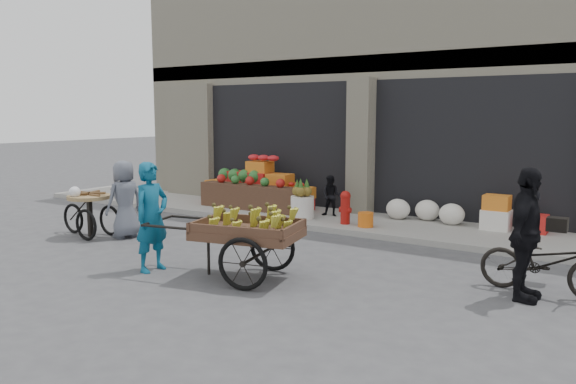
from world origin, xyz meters
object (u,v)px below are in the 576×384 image
Objects in this scene: vendor_woman at (152,217)px; cyclist at (526,234)px; banana_cart at (244,227)px; vendor_grey at (125,199)px; orange_bucket at (366,220)px; seated_person at (331,196)px; tricycle_cart at (89,209)px; bicycle at (545,262)px; fire_hydrant at (345,206)px; pineapple_bin at (302,207)px.

cyclist is (5.15, 1.66, 0.03)m from vendor_woman.
banana_cart is 1.76× the size of vendor_grey.
orange_bucket is 4.89m from vendor_grey.
vendor_woman is at bearing -104.15° from seated_person.
tricycle_cart is (-3.28, -4.05, -0.02)m from seated_person.
bicycle reaches higher than orange_bucket.
vendor_woman reaches higher than fire_hydrant.
pineapple_bin is 5.91m from bicycle.
seated_person reaches higher than bicycle.
vendor_grey is at bearing 60.41° from vendor_woman.
vendor_grey is at bearing -124.96° from pineapple_bin.
orange_bucket is 0.22× the size of tricycle_cart.
vendor_grey is at bearing -134.76° from seated_person.
pineapple_bin is 0.29× the size of cyclist.
vendor_grey reaches higher than tricycle_cart.
vendor_grey reaches higher than fire_hydrant.
orange_bucket is 0.34× the size of seated_person.
vendor_woman is at bearing -109.57° from orange_bucket.
cyclist is (5.17, -2.86, 0.51)m from pineapple_bin.
fire_hydrant is at bearing -52.88° from seated_person.
orange_bucket is at bearing -5.71° from fire_hydrant.
banana_cart is (-0.10, -3.99, 0.51)m from orange_bucket.
vendor_woman is at bearing -89.64° from pineapple_bin.
bicycle is 0.97× the size of cyclist.
tricycle_cart is at bearing -139.44° from fire_hydrant.
vendor_grey is 0.87× the size of cyclist.
seated_person is at bearing 154.71° from vendor_grey.
fire_hydrant is at bearing 57.10° from cyclist.
tricycle_cart is 0.81× the size of cyclist.
banana_cart is 1.90× the size of tricycle_cart.
vendor_woman is 1.20× the size of tricycle_cart.
fire_hydrant is 0.96m from seated_person.
banana_cart is at bearing -7.09° from tricycle_cart.
vendor_woman is at bearing 67.59° from vendor_grey.
banana_cart is 4.21m from bicycle.
pineapple_bin is 4.50m from tricycle_cart.
tricycle_cart is 8.08m from cyclist.
bicycle is at bearing 8.03° from tricycle_cart.
pineapple_bin is 0.75m from seated_person.
bicycle is (8.25, 0.99, -0.11)m from tricycle_cart.
cyclist is (8.05, 0.59, 0.32)m from tricycle_cart.
orange_bucket is at bearing 76.50° from banana_cart.
seated_person is 5.21m from tricycle_cart.
seated_person reaches higher than pineapple_bin.
seated_person is at bearing 91.13° from banana_cart.
seated_person is at bearing 60.10° from bicycle.
cyclist is at bearing 101.62° from vendor_grey.
banana_cart is 3.87m from cyclist.
banana_cart is at bearing -91.38° from orange_bucket.
pineapple_bin is at bearing 62.76° from cyclist.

